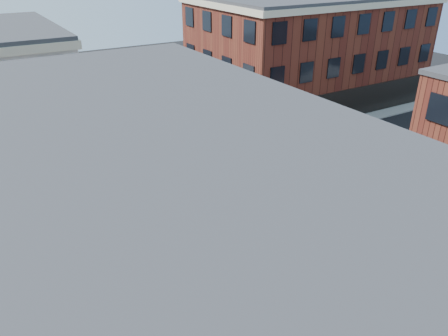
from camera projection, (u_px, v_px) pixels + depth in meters
name	position (u px, v px, depth m)	size (l,w,h in m)	color
ground	(233.00, 197.00, 32.81)	(120.00, 120.00, 0.00)	black
sidewalk_ne	(282.00, 88.00, 58.61)	(30.00, 30.00, 0.15)	gray
building_ne	(308.00, 50.00, 51.91)	(25.00, 16.00, 12.00)	#491912
tree_near	(245.00, 105.00, 42.56)	(2.69, 2.69, 4.49)	black
tree_far	(214.00, 92.00, 47.29)	(2.43, 2.43, 4.07)	black
signal_pole	(194.00, 237.00, 23.30)	(1.29, 1.24, 4.60)	black
box_truck	(377.00, 169.00, 32.42)	(8.70, 3.07, 3.88)	white
traffic_cone	(210.00, 225.00, 28.76)	(0.48, 0.48, 0.77)	orange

